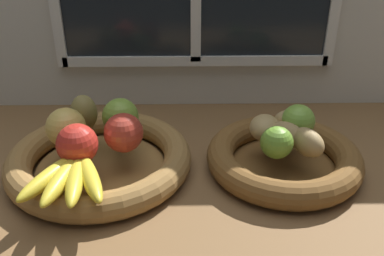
% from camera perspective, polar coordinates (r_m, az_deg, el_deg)
% --- Properties ---
extents(ground_plane, '(1.40, 0.90, 0.03)m').
position_cam_1_polar(ground_plane, '(0.88, 0.87, -5.64)').
color(ground_plane, brown).
extents(fruit_bowl_left, '(0.35, 0.35, 0.05)m').
position_cam_1_polar(fruit_bowl_left, '(0.86, -12.00, -4.10)').
color(fruit_bowl_left, olive).
rests_on(fruit_bowl_left, ground_plane).
extents(fruit_bowl_right, '(0.30, 0.30, 0.05)m').
position_cam_1_polar(fruit_bowl_right, '(0.86, 11.93, -3.89)').
color(fruit_bowl_right, brown).
rests_on(fruit_bowl_right, ground_plane).
extents(apple_green_back, '(0.07, 0.07, 0.07)m').
position_cam_1_polar(apple_green_back, '(0.87, -9.38, 1.53)').
color(apple_green_back, '#7AA338').
rests_on(apple_green_back, fruit_bowl_left).
extents(apple_red_right, '(0.07, 0.07, 0.07)m').
position_cam_1_polar(apple_red_right, '(0.81, -8.98, -0.62)').
color(apple_red_right, '#B73828').
rests_on(apple_red_right, fruit_bowl_left).
extents(apple_red_front, '(0.07, 0.07, 0.07)m').
position_cam_1_polar(apple_red_front, '(0.79, -14.85, -2.07)').
color(apple_red_front, red).
rests_on(apple_red_front, fruit_bowl_left).
extents(apple_golden_left, '(0.08, 0.08, 0.08)m').
position_cam_1_polar(apple_golden_left, '(0.85, -16.22, 0.07)').
color(apple_golden_left, '#DBB756').
rests_on(apple_golden_left, fruit_bowl_left).
extents(pear_brown, '(0.06, 0.06, 0.07)m').
position_cam_1_polar(pear_brown, '(0.89, -14.02, 1.95)').
color(pear_brown, olive).
rests_on(pear_brown, fruit_bowl_left).
extents(banana_bunch_front, '(0.15, 0.17, 0.03)m').
position_cam_1_polar(banana_bunch_front, '(0.74, -15.71, -6.09)').
color(banana_bunch_front, yellow).
rests_on(banana_bunch_front, fruit_bowl_left).
extents(potato_back, '(0.09, 0.08, 0.05)m').
position_cam_1_polar(potato_back, '(0.88, 12.97, 0.62)').
color(potato_back, tan).
rests_on(potato_back, fruit_bowl_right).
extents(potato_large, '(0.09, 0.08, 0.05)m').
position_cam_1_polar(potato_large, '(0.83, 12.28, -0.86)').
color(potato_large, '#A38451').
rests_on(potato_large, fruit_bowl_right).
extents(potato_oblong, '(0.07, 0.08, 0.05)m').
position_cam_1_polar(potato_oblong, '(0.85, 9.53, 0.04)').
color(potato_oblong, tan).
rests_on(potato_oblong, fruit_bowl_right).
extents(potato_small, '(0.07, 0.09, 0.05)m').
position_cam_1_polar(potato_small, '(0.82, 14.94, -1.84)').
color(potato_small, '#A38451').
rests_on(potato_small, fruit_bowl_right).
extents(lime_near, '(0.06, 0.06, 0.06)m').
position_cam_1_polar(lime_near, '(0.79, 11.07, -1.88)').
color(lime_near, '#6B9E33').
rests_on(lime_near, fruit_bowl_right).
extents(lime_far, '(0.07, 0.07, 0.07)m').
position_cam_1_polar(lime_far, '(0.87, 13.75, 0.91)').
color(lime_far, '#7AAD3D').
rests_on(lime_far, fruit_bowl_right).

